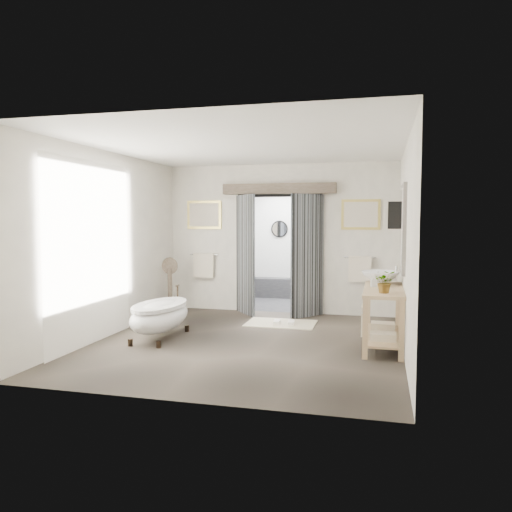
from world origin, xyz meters
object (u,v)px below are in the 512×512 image
vanity (382,312)px  rug (281,323)px  clawfoot_tub (160,315)px  basin (380,278)px

vanity → rug: (-1.71, 1.17, -0.50)m
clawfoot_tub → vanity: vanity is taller
basin → vanity: bearing=-77.3°
clawfoot_tub → vanity: (3.30, 0.34, 0.14)m
rug → basin: 2.06m
vanity → basin: basin is taller
vanity → basin: bearing=93.3°
clawfoot_tub → rug: (1.60, 1.51, -0.35)m
rug → basin: size_ratio=2.11×
rug → basin: bearing=-23.5°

